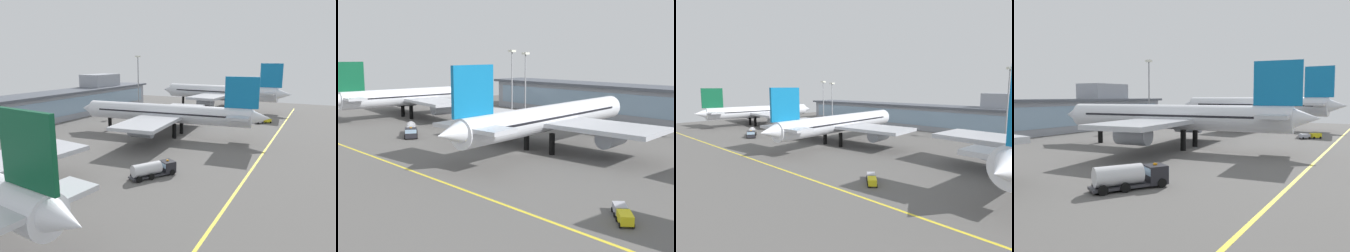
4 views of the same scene
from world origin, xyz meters
The scene contains 8 objects.
ground_plane centered at (0.00, 0.00, 0.00)m, with size 180.00×180.00×0.00m, color #5B5956.
taxiway_centreline_stripe centered at (0.00, -22.00, 0.01)m, with size 144.00×0.50×0.01m, color yellow.
terminal_building centered at (2.21, 53.93, 5.47)m, with size 119.61×14.00×15.11m.
airliner_near_right centered at (1.87, 6.41, 6.26)m, with size 45.28×57.35×17.17m.
airliner_far_right centered at (56.26, 6.94, 7.30)m, with size 44.67×58.37×19.98m.
fuel_tanker_truck centered at (-29.12, -6.38, 1.51)m, with size 8.98×6.80×2.90m.
baggage_tug_near centered at (32.13, -15.59, 0.79)m, with size 4.93×5.15×1.40m.
apron_light_mast_west centered at (38.97, 38.69, 15.15)m, with size 1.80×1.80×23.07m.
Camera 4 is at (-61.34, -31.36, 10.62)m, focal length 37.95 mm.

